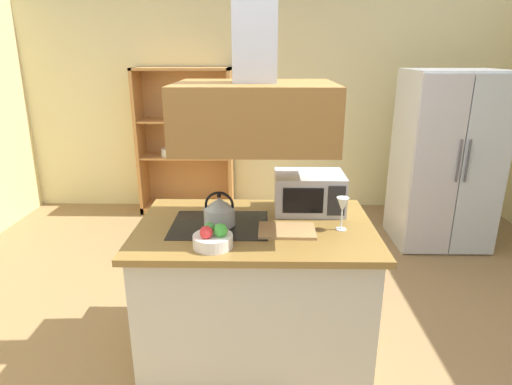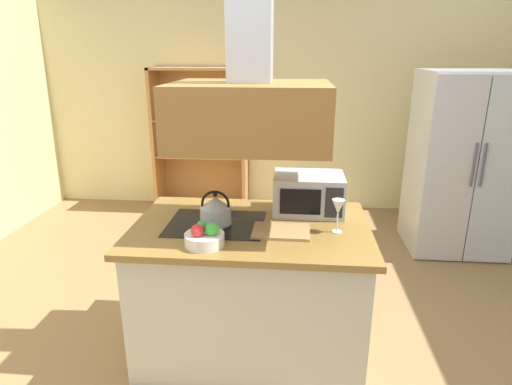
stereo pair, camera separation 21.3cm
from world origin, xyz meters
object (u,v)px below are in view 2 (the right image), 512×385
(wine_glass_on_counter, at_px, (338,208))
(microwave, at_px, (308,194))
(cutting_board, at_px, (281,231))
(kettle, at_px, (216,210))
(refrigerator, at_px, (461,164))
(fruit_bowl, at_px, (205,237))
(dish_cabinet, at_px, (202,149))

(wine_glass_on_counter, bearing_deg, microwave, 116.50)
(cutting_board, xyz_separation_m, microwave, (0.17, 0.37, 0.12))
(kettle, distance_m, cutting_board, 0.44)
(microwave, bearing_deg, kettle, -155.26)
(cutting_board, bearing_deg, wine_glass_on_counter, 6.73)
(refrigerator, xyz_separation_m, wine_glass_on_counter, (-1.37, -1.84, 0.17))
(cutting_board, xyz_separation_m, wine_glass_on_counter, (0.33, 0.04, 0.14))
(wine_glass_on_counter, distance_m, fruit_bowl, 0.80)
(cutting_board, height_order, fruit_bowl, fruit_bowl)
(kettle, bearing_deg, cutting_board, -13.94)
(microwave, height_order, fruit_bowl, microwave)
(microwave, bearing_deg, refrigerator, 44.43)
(dish_cabinet, xyz_separation_m, fruit_bowl, (0.67, -3.04, 0.18))
(kettle, bearing_deg, refrigerator, 39.95)
(refrigerator, bearing_deg, microwave, -135.57)
(dish_cabinet, bearing_deg, microwave, -62.79)
(fruit_bowl, bearing_deg, kettle, 89.01)
(refrigerator, xyz_separation_m, microwave, (-1.54, -1.51, 0.14))
(dish_cabinet, xyz_separation_m, wine_glass_on_counter, (1.43, -2.79, 0.28))
(cutting_board, distance_m, fruit_bowl, 0.47)
(refrigerator, xyz_separation_m, kettle, (-2.12, -1.77, 0.11))
(kettle, bearing_deg, wine_glass_on_counter, -4.88)
(cutting_board, relative_size, fruit_bowl, 1.52)
(kettle, relative_size, wine_glass_on_counter, 1.06)
(dish_cabinet, height_order, cutting_board, dish_cabinet)
(microwave, bearing_deg, dish_cabinet, 117.21)
(dish_cabinet, height_order, wine_glass_on_counter, dish_cabinet)
(cutting_board, bearing_deg, refrigerator, 47.78)
(dish_cabinet, relative_size, wine_glass_on_counter, 8.53)
(dish_cabinet, height_order, microwave, dish_cabinet)
(microwave, distance_m, fruit_bowl, 0.83)
(cutting_board, height_order, wine_glass_on_counter, wine_glass_on_counter)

